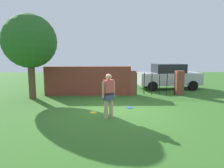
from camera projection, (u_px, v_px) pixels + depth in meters
name	position (u px, v px, depth m)	size (l,w,h in m)	color
ground_plane	(116.00, 111.00, 8.25)	(40.00, 40.00, 0.00)	#336623
brick_wall	(88.00, 81.00, 11.60)	(4.91, 0.50, 1.66)	brown
tree	(30.00, 42.00, 10.37)	(2.77, 2.77, 4.39)	brown
person	(109.00, 94.00, 7.30)	(0.47, 0.38, 1.62)	tan
fence_gate	(156.00, 83.00, 11.70)	(3.22, 0.44, 1.40)	brown
car	(168.00, 76.00, 13.79)	(4.34, 2.23, 1.72)	#B7B7BC
frisbee_yellow	(93.00, 113.00, 8.03)	(0.27, 0.27, 0.02)	yellow
frisbee_blue	(130.00, 108.00, 8.80)	(0.27, 0.27, 0.02)	blue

